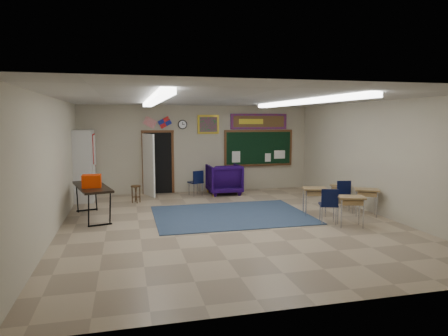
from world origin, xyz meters
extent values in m
plane|color=tan|center=(0.00, 0.00, 0.00)|extent=(9.00, 9.00, 0.00)
cube|color=#AEA78D|center=(0.00, 4.50, 1.50)|extent=(8.00, 0.04, 3.00)
cube|color=#AEA78D|center=(0.00, -4.50, 1.50)|extent=(8.00, 0.04, 3.00)
cube|color=#AEA78D|center=(-4.00, 0.00, 1.50)|extent=(0.04, 9.00, 3.00)
cube|color=#AEA78D|center=(4.00, 0.00, 1.50)|extent=(0.04, 9.00, 3.00)
cube|color=#B8B7B3|center=(0.00, 0.00, 3.00)|extent=(8.00, 9.00, 0.04)
cube|color=#2D3E55|center=(0.20, 0.80, 0.01)|extent=(4.00, 3.00, 0.02)
cube|color=black|center=(-1.40, 4.49, 1.05)|extent=(0.95, 0.04, 2.10)
cube|color=silver|center=(-1.75, 4.05, 1.03)|extent=(0.35, 0.86, 2.05)
cube|color=#5A3319|center=(2.20, 4.47, 1.50)|extent=(2.55, 0.05, 1.30)
cube|color=black|center=(2.20, 4.46, 1.50)|extent=(2.40, 0.03, 1.15)
cube|color=#5A3319|center=(2.20, 4.41, 0.90)|extent=(2.40, 0.12, 0.04)
cube|color=red|center=(2.20, 4.47, 2.45)|extent=(2.10, 0.04, 0.55)
cube|color=brown|center=(2.20, 4.46, 2.45)|extent=(1.90, 0.03, 0.40)
cube|color=#A4891F|center=(0.35, 4.47, 2.35)|extent=(0.75, 0.05, 0.65)
cube|color=#A51466|center=(0.35, 4.46, 2.35)|extent=(0.62, 0.03, 0.52)
cylinder|color=black|center=(-0.55, 4.47, 2.35)|extent=(0.32, 0.05, 0.32)
cylinder|color=white|center=(-0.55, 4.45, 2.35)|extent=(0.26, 0.02, 0.26)
cube|color=#BBBBB6|center=(-3.72, 3.85, 1.10)|extent=(0.55, 1.25, 2.20)
imported|color=#160535|center=(0.76, 3.83, 0.51)|extent=(1.09, 1.12, 1.01)
cube|color=#9B7648|center=(2.34, 0.27, 0.71)|extent=(0.70, 0.59, 0.04)
cube|color=brown|center=(2.34, 0.27, 0.61)|extent=(0.61, 0.51, 0.12)
cube|color=#9B7648|center=(3.63, 1.24, 0.61)|extent=(0.65, 0.61, 0.03)
cube|color=brown|center=(3.63, 1.24, 0.52)|extent=(0.56, 0.52, 0.10)
cube|color=#9B7648|center=(2.65, -0.96, 0.70)|extent=(0.71, 0.61, 0.04)
cube|color=brown|center=(2.65, -0.96, 0.60)|extent=(0.61, 0.52, 0.12)
cube|color=#9B7648|center=(3.61, -0.12, 0.70)|extent=(0.74, 0.68, 0.04)
cube|color=brown|center=(3.61, -0.12, 0.60)|extent=(0.63, 0.58, 0.12)
cube|color=black|center=(-3.32, 1.38, 0.81)|extent=(1.15, 2.13, 0.06)
cube|color=red|center=(-3.30, 1.09, 1.00)|extent=(0.45, 0.34, 0.31)
cylinder|color=#452F14|center=(-2.19, 3.04, 0.51)|extent=(0.30, 0.30, 0.04)
torus|color=#452F14|center=(-2.19, 3.04, 0.18)|extent=(0.25, 0.25, 0.02)
camera|label=1|loc=(-2.45, -9.18, 2.50)|focal=32.00mm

